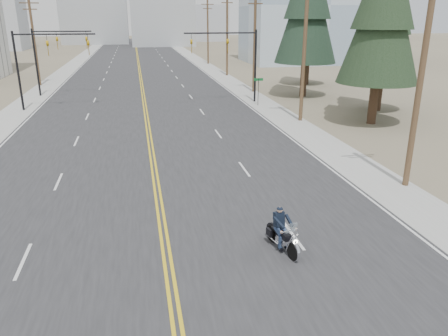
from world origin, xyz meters
TOP-DOWN VIEW (x-y plane):
  - ground_plane at (0.00, 0.00)m, footprint 400.00×400.00m
  - road at (0.00, 70.00)m, footprint 20.00×200.00m
  - sidewalk_left at (-11.50, 70.00)m, footprint 3.00×200.00m
  - sidewalk_right at (11.50, 70.00)m, footprint 3.00×200.00m
  - traffic_mast_left at (-8.98, 32.00)m, footprint 7.10×0.26m
  - traffic_mast_right at (8.98, 32.00)m, footprint 7.10×0.26m
  - traffic_mast_far at (-9.31, 40.00)m, footprint 6.10×0.26m
  - street_sign at (10.80, 30.00)m, footprint 0.90×0.06m
  - utility_pole_a at (12.50, 8.00)m, footprint 2.20×0.30m
  - utility_pole_b at (12.50, 23.00)m, footprint 2.20×0.30m
  - utility_pole_c at (12.50, 38.00)m, footprint 2.20×0.30m
  - utility_pole_d at (12.50, 53.00)m, footprint 2.20×0.30m
  - utility_pole_e at (12.50, 70.00)m, footprint 2.20×0.30m
  - utility_pole_left at (-12.50, 48.00)m, footprint 2.20×0.30m
  - glass_building at (32.00, 70.00)m, footprint 24.00×16.00m
  - haze_bldg_b at (8.00, 125.00)m, footprint 18.00×14.00m
  - haze_bldg_c at (40.00, 110.00)m, footprint 16.00×12.00m
  - haze_bldg_d at (-12.00, 140.00)m, footprint 20.00×15.00m
  - haze_bldg_e at (25.00, 150.00)m, footprint 14.00×14.00m
  - motorcyclist at (4.21, 2.97)m, footprint 1.32×2.23m
  - conifer_mid at (20.91, 25.64)m, footprint 5.67×5.67m
  - conifer_far at (20.54, 42.36)m, footprint 5.92×5.92m

SIDE VIEW (x-z plane):
  - ground_plane at x=0.00m, z-range 0.00..0.00m
  - road at x=0.00m, z-range 0.00..0.01m
  - sidewalk_left at x=-11.50m, z-range 0.00..0.01m
  - sidewalk_right at x=11.50m, z-range 0.00..0.01m
  - motorcyclist at x=4.21m, z-range 0.00..1.63m
  - street_sign at x=10.80m, z-range 0.49..3.12m
  - traffic_mast_far at x=-9.31m, z-range 1.37..8.37m
  - traffic_mast_left at x=-8.98m, z-range 1.44..8.44m
  - traffic_mast_right at x=8.98m, z-range 1.44..8.44m
  - utility_pole_left at x=-12.50m, z-range 0.23..10.73m
  - utility_pole_a at x=12.50m, z-range 0.23..11.23m
  - utility_pole_c at x=12.50m, z-range 0.23..11.23m
  - utility_pole_e at x=12.50m, z-range 0.23..11.23m
  - utility_pole_b at x=12.50m, z-range 0.23..11.73m
  - utility_pole_d at x=12.50m, z-range 0.23..11.73m
  - haze_bldg_e at x=25.00m, z-range 0.00..12.00m
  - haze_bldg_b at x=8.00m, z-range 0.00..14.00m
  - conifer_mid at x=20.91m, z-range 1.12..16.22m
  - haze_bldg_c at x=40.00m, z-range 0.00..18.00m
  - conifer_far at x=20.54m, z-range 1.17..17.04m
  - glass_building at x=32.00m, z-range 0.00..20.00m
  - haze_bldg_d at x=-12.00m, z-range 0.00..26.00m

